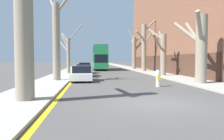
{
  "coord_description": "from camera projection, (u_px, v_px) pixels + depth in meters",
  "views": [
    {
      "loc": [
        -2.81,
        -9.36,
        1.92
      ],
      "look_at": [
        0.8,
        26.14,
        0.2
      ],
      "focal_mm": 35.0,
      "sensor_mm": 36.0,
      "label": 1
    }
  ],
  "objects": [
    {
      "name": "parked_car_0",
      "position": [
        82.0,
        74.0,
        19.48
      ],
      "size": [
        1.83,
        4.04,
        1.35
      ],
      "color": "silver",
      "rests_on": "ground"
    },
    {
      "name": "street_tree_left_2",
      "position": [
        68.0,
        53.0,
        28.69
      ],
      "size": [
        3.4,
        2.62,
        6.5
      ],
      "color": "gray",
      "rests_on": "ground"
    },
    {
      "name": "sidewalk_left",
      "position": [
        78.0,
        66.0,
        58.75
      ],
      "size": [
        3.04,
        120.0,
        0.12
      ],
      "primitive_type": "cube",
      "color": "#A39E93",
      "rests_on": "ground"
    },
    {
      "name": "building_facade_right",
      "position": [
        187.0,
        23.0,
        34.85
      ],
      "size": [
        10.08,
        35.45,
        15.49
      ],
      "color": "brown",
      "rests_on": "ground"
    },
    {
      "name": "street_tree_left_0",
      "position": [
        20.0,
        10.0,
        9.56
      ],
      "size": [
        3.05,
        3.75,
        8.66
      ],
      "color": "gray",
      "rests_on": "ground"
    },
    {
      "name": "sidewalk_right",
      "position": [
        122.0,
        66.0,
        59.98
      ],
      "size": [
        3.04,
        120.0,
        0.12
      ],
      "primitive_type": "cube",
      "color": "#A39E93",
      "rests_on": "ground"
    },
    {
      "name": "double_decker_bus",
      "position": [
        100.0,
        56.0,
        41.08
      ],
      "size": [
        2.45,
        11.38,
        4.41
      ],
      "color": "#1E7F47",
      "rests_on": "ground"
    },
    {
      "name": "street_tree_right_0",
      "position": [
        200.0,
        47.0,
        16.75
      ],
      "size": [
        1.9,
        4.01,
        5.36
      ],
      "color": "gray",
      "rests_on": "ground"
    },
    {
      "name": "ground_plane",
      "position": [
        154.0,
        103.0,
        9.68
      ],
      "size": [
        300.0,
        300.0,
        0.0
      ],
      "primitive_type": "plane",
      "color": "#4C4947"
    },
    {
      "name": "traffic_bollard",
      "position": [
        158.0,
        78.0,
        15.45
      ],
      "size": [
        0.32,
        0.33,
        1.17
      ],
      "color": "white",
      "rests_on": "ground"
    },
    {
      "name": "kerb_line_stripe",
      "position": [
        84.0,
        67.0,
        58.92
      ],
      "size": [
        0.24,
        120.0,
        0.01
      ],
      "primitive_type": "cube",
      "color": "yellow",
      "rests_on": "ground"
    },
    {
      "name": "street_tree_right_3",
      "position": [
        135.0,
        51.0,
        42.21
      ],
      "size": [
        3.73,
        1.87,
        7.73
      ],
      "color": "gray",
      "rests_on": "ground"
    },
    {
      "name": "parked_car_2",
      "position": [
        85.0,
        68.0,
        30.44
      ],
      "size": [
        1.7,
        4.36,
        1.49
      ],
      "color": "olive",
      "rests_on": "ground"
    },
    {
      "name": "parked_car_1",
      "position": [
        84.0,
        71.0,
        24.87
      ],
      "size": [
        1.8,
        4.1,
        1.38
      ],
      "color": "#9EA3AD",
      "rests_on": "ground"
    },
    {
      "name": "street_tree_right_1",
      "position": [
        163.0,
        53.0,
        24.96
      ],
      "size": [
        2.05,
        2.99,
        5.62
      ],
      "color": "gray",
      "rests_on": "ground"
    },
    {
      "name": "street_tree_right_2",
      "position": [
        144.0,
        46.0,
        33.91
      ],
      "size": [
        3.6,
        1.93,
        8.29
      ],
      "color": "gray",
      "rests_on": "ground"
    },
    {
      "name": "street_tree_left_1",
      "position": [
        56.0,
        39.0,
        19.0
      ],
      "size": [
        2.04,
        2.11,
        7.47
      ],
      "color": "gray",
      "rests_on": "ground"
    }
  ]
}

